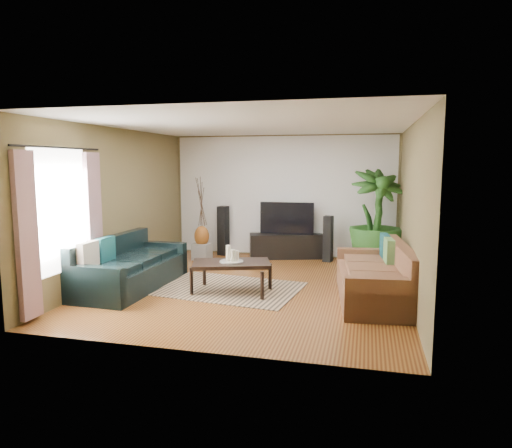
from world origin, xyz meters
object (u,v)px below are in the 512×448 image
(speaker_left, at_px, (223,231))
(side_table, at_px, (149,263))
(speaker_right, at_px, (328,239))
(coffee_table, at_px, (232,277))
(potted_plant, at_px, (376,219))
(sofa_left, at_px, (132,263))
(television, at_px, (287,218))
(vase, at_px, (202,236))
(sofa_right, at_px, (374,272))
(pedestal, at_px, (202,251))
(tv_stand, at_px, (287,246))

(speaker_left, bearing_deg, side_table, -95.42)
(speaker_left, height_order, speaker_right, speaker_left)
(coffee_table, distance_m, side_table, 1.92)
(coffee_table, relative_size, speaker_left, 1.11)
(potted_plant, bearing_deg, speaker_left, 172.22)
(sofa_left, bearing_deg, television, -33.39)
(television, bearing_deg, potted_plant, -13.66)
(vase, xyz_separation_m, side_table, (-0.43, -1.62, -0.27))
(sofa_right, height_order, coffee_table, sofa_right)
(coffee_table, bearing_deg, sofa_right, -14.20)
(sofa_right, relative_size, pedestal, 6.38)
(potted_plant, bearing_deg, side_table, -156.58)
(potted_plant, bearing_deg, speaker_right, 163.26)
(sofa_left, height_order, speaker_right, speaker_right)
(tv_stand, distance_m, speaker_left, 1.49)
(sofa_left, bearing_deg, sofa_right, -84.66)
(vase, relative_size, side_table, 0.93)
(sofa_left, bearing_deg, vase, -6.66)
(speaker_right, bearing_deg, speaker_left, -171.49)
(pedestal, distance_m, vase, 0.34)
(side_table, bearing_deg, sofa_right, -7.59)
(television, height_order, vase, television)
(speaker_right, xyz_separation_m, vase, (-2.68, -0.44, 0.02))
(speaker_left, bearing_deg, tv_stand, 12.72)
(tv_stand, height_order, television, television)
(television, bearing_deg, speaker_right, -10.33)
(sofa_right, distance_m, speaker_right, 2.75)
(potted_plant, distance_m, side_table, 4.50)
(tv_stand, bearing_deg, potted_plant, -31.20)
(tv_stand, distance_m, side_table, 3.12)
(tv_stand, relative_size, side_table, 3.34)
(sofa_left, height_order, side_table, sofa_left)
(speaker_right, bearing_deg, side_table, -134.03)
(sofa_left, relative_size, side_table, 4.77)
(tv_stand, distance_m, pedestal, 1.86)
(tv_stand, xyz_separation_m, side_table, (-2.19, -2.22, -0.03))
(coffee_table, xyz_separation_m, tv_stand, (0.40, 2.90, 0.02))
(sofa_left, distance_m, pedestal, 2.45)
(sofa_left, relative_size, speaker_left, 2.07)
(coffee_table, height_order, pedestal, coffee_table)
(pedestal, bearing_deg, sofa_left, -98.29)
(speaker_right, bearing_deg, tv_stand, -177.80)
(coffee_table, xyz_separation_m, speaker_left, (-1.07, 2.90, 0.31))
(sofa_right, height_order, pedestal, sofa_right)
(television, bearing_deg, side_table, -134.62)
(television, relative_size, potted_plant, 0.60)
(coffee_table, height_order, potted_plant, potted_plant)
(sofa_right, bearing_deg, sofa_left, -92.47)
(tv_stand, height_order, speaker_left, speaker_left)
(speaker_left, bearing_deg, pedestal, -103.29)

